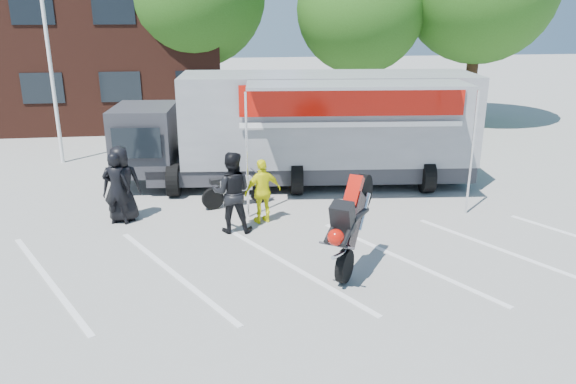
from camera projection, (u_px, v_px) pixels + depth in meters
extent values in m
plane|color=gray|center=(289.00, 290.00, 10.55)|extent=(100.00, 100.00, 0.00)
cube|color=white|center=(282.00, 267.00, 11.49)|extent=(18.09, 13.33, 0.01)
cube|color=#401D14|center=(17.00, 43.00, 25.19)|extent=(18.00, 8.00, 7.00)
cylinder|color=white|center=(47.00, 42.00, 17.92)|extent=(0.12, 0.12, 8.00)
cylinder|color=#382314|center=(198.00, 88.00, 24.86)|extent=(0.50, 0.50, 3.24)
cylinder|color=#382314|center=(357.00, 92.00, 24.82)|extent=(0.50, 0.50, 2.88)
sphere|color=#254D13|center=(361.00, 9.00, 23.71)|extent=(5.44, 5.44, 5.44)
cylinder|color=#382314|center=(470.00, 86.00, 24.86)|extent=(0.50, 0.50, 3.42)
imported|color=black|center=(122.00, 184.00, 13.71)|extent=(1.02, 0.76, 1.90)
imported|color=black|center=(116.00, 188.00, 13.53)|extent=(0.73, 0.54, 1.80)
imported|color=black|center=(232.00, 192.00, 13.04)|extent=(1.01, 0.83, 1.93)
imported|color=#FFFE0D|center=(263.00, 191.00, 13.64)|extent=(1.01, 0.68, 1.60)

